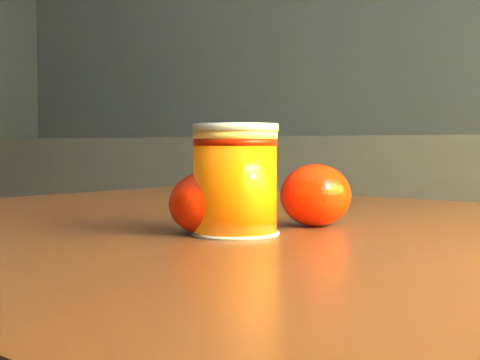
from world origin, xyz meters
The scene contains 5 objects.
kitchen_counter centered at (0.00, 1.45, 0.45)m, with size 3.15×0.60×0.90m, color #504F54.
table centered at (0.81, -0.01, 0.70)m, with size 1.13×0.85×0.80m.
juice_glass centered at (0.78, -0.08, 0.84)m, with size 0.07×0.07×0.09m.
orange_front centered at (0.76, -0.09, 0.82)m, with size 0.06×0.06×0.05m, color #FF2605.
orange_back centered at (0.81, 0.01, 0.83)m, with size 0.07×0.07×0.06m, color #FF2605.
Camera 1 is at (1.10, -0.54, 0.87)m, focal length 50.00 mm.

